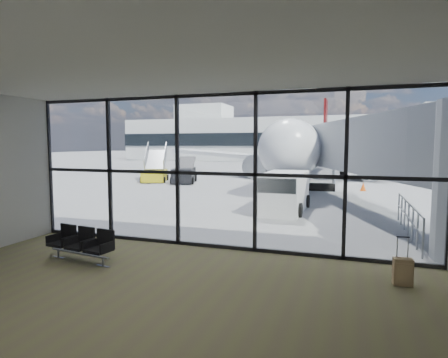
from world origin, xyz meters
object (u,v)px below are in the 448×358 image
Objects in this scene: suitcase at (403,272)px; airliner at (314,148)px; belt_loader at (184,174)px; seating_row at (83,242)px; mobile_stairs at (155,174)px; service_van at (284,192)px.

airliner is at bearing 93.93° from suitcase.
belt_loader is (-9.26, -9.17, -2.05)m from airliner.
seating_row is 1.87× the size of suitcase.
belt_loader is at bearing 121.32° from suitcase.
suitcase is at bearing -70.63° from belt_loader.
seating_row is 7.75m from suitcase.
belt_loader is 2.70m from mobile_stairs.
service_van is 16.23m from mobile_stairs.
mobile_stairs is (-2.70, 0.11, -0.06)m from belt_loader.
belt_loader is (-9.73, 10.32, -0.23)m from service_van.
belt_loader reaches higher than seating_row.
airliner reaches higher than suitcase.
airliner is at bearing 27.55° from belt_loader.
mobile_stairs is (-16.41, 18.64, 0.30)m from suitcase.
airliner reaches higher than mobile_stairs.
airliner is at bearing 91.70° from seating_row.
airliner is 8.63× the size of mobile_stairs.
suitcase is 0.26× the size of service_van.
mobile_stairs is at bearing 140.62° from service_van.
seating_row is 20.19m from belt_loader.
mobile_stairs is at bearing 160.52° from belt_loader.
seating_row is at bearing -86.69° from mobile_stairs.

